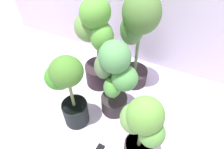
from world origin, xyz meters
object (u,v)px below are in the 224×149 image
object	(u,v)px
potted_plant_center	(114,77)
potted_plant_back_left	(96,42)
potted_plant_front_right	(141,129)
potted_plant_back_center	(138,32)
potted_plant_front_left	(68,89)

from	to	relation	value
potted_plant_center	potted_plant_back_left	bearing A→B (deg)	138.18
potted_plant_front_right	potted_plant_center	bearing A→B (deg)	135.81
potted_plant_front_right	potted_plant_center	size ratio (longest dim) A/B	0.94
potted_plant_back_center	potted_plant_center	distance (m)	0.42
potted_plant_back_left	potted_plant_front_left	distance (m)	0.46
potted_plant_front_left	potted_plant_front_right	bearing A→B (deg)	-8.63
potted_plant_front_right	potted_plant_back_left	xyz separation A→B (m)	(-0.58, 0.54, 0.09)
potted_plant_front_right	potted_plant_center	xyz separation A→B (m)	(-0.31, 0.30, 0.02)
potted_plant_front_left	potted_plant_center	xyz separation A→B (m)	(0.27, 0.21, 0.03)
potted_plant_front_right	potted_plant_back_left	world-z (taller)	potted_plant_back_left
potted_plant_back_left	potted_plant_center	xyz separation A→B (m)	(0.27, -0.24, -0.07)
potted_plant_back_center	potted_plant_center	bearing A→B (deg)	-94.31
potted_plant_back_left	potted_plant_back_center	bearing A→B (deg)	25.91
potted_plant_back_center	potted_plant_center	xyz separation A→B (m)	(-0.03, -0.38, -0.16)
potted_plant_back_left	potted_plant_back_center	size ratio (longest dim) A/B	0.95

